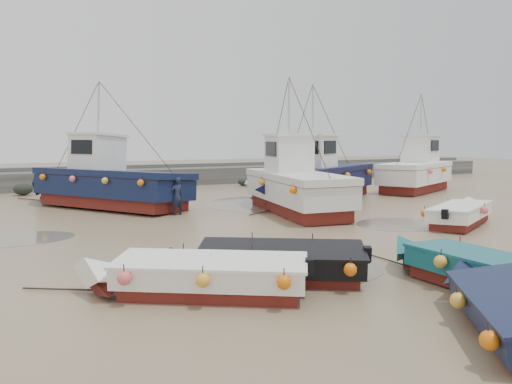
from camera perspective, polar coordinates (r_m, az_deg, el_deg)
ground at (r=16.62m, az=9.23°, el=-5.87°), size 120.00×120.00×0.00m
seawall at (r=36.66m, az=-10.57°, el=1.74°), size 60.00×4.92×1.50m
puddle_a at (r=13.27m, az=5.31°, el=-8.91°), size 4.73×4.73×0.01m
puddle_b at (r=20.86m, az=16.22°, el=-3.54°), size 3.70×3.70×0.01m
puddle_c at (r=19.00m, az=-25.84°, el=-4.88°), size 3.91×3.91×0.01m
puddle_d at (r=26.01m, az=1.35°, el=-1.37°), size 6.49×6.49×0.01m
dinghy_0 at (r=11.18m, az=-7.04°, el=-9.01°), size 5.97×3.99×1.43m
dinghy_2 at (r=12.80m, az=23.07°, el=-7.43°), size 2.10×5.66×1.43m
dinghy_3 at (r=21.53m, az=22.58°, el=-2.03°), size 5.90×3.69×1.43m
dinghy_4 at (r=12.22m, az=1.15°, el=-7.61°), size 5.83×3.84×1.43m
cabin_boat_0 at (r=25.76m, az=-17.18°, el=1.17°), size 7.75×10.14×6.22m
cabin_boat_1 at (r=23.40m, az=4.14°, el=1.00°), size 3.79×10.71×6.22m
cabin_boat_2 at (r=27.37m, az=6.99°, el=1.70°), size 10.31×7.13×6.22m
cabin_boat_3 at (r=33.77m, az=18.09°, el=2.41°), size 9.04×5.65×6.22m
person at (r=22.68m, az=-8.99°, el=-2.60°), size 0.73×0.62×1.71m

